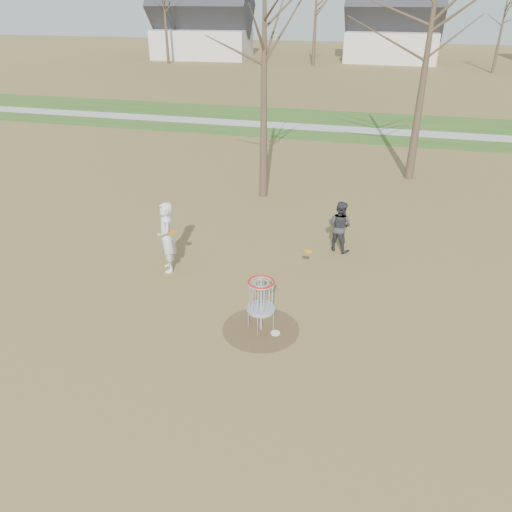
{
  "coord_description": "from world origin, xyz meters",
  "views": [
    {
      "loc": [
        2.24,
        -9.22,
        6.93
      ],
      "look_at": [
        -0.5,
        1.5,
        1.1
      ],
      "focal_mm": 35.0,
      "sensor_mm": 36.0,
      "label": 1
    }
  ],
  "objects_px": {
    "player_throwing": "(340,226)",
    "disc_golf_basket": "(261,296)",
    "player_standing": "(167,237)",
    "disc_grounded": "(275,333)"
  },
  "relations": [
    {
      "from": "player_standing",
      "to": "disc_grounded",
      "type": "xyz_separation_m",
      "value": [
        3.56,
        -2.21,
        -0.99
      ]
    },
    {
      "from": "disc_grounded",
      "to": "disc_golf_basket",
      "type": "distance_m",
      "value": 0.97
    },
    {
      "from": "player_throwing",
      "to": "disc_grounded",
      "type": "relative_size",
      "value": 7.12
    },
    {
      "from": "player_standing",
      "to": "disc_grounded",
      "type": "height_order",
      "value": "player_standing"
    },
    {
      "from": "disc_grounded",
      "to": "player_standing",
      "type": "bearing_deg",
      "value": 148.14
    },
    {
      "from": "player_standing",
      "to": "player_throwing",
      "type": "xyz_separation_m",
      "value": [
        4.49,
        2.43,
        -0.22
      ]
    },
    {
      "from": "player_standing",
      "to": "disc_grounded",
      "type": "relative_size",
      "value": 9.16
    },
    {
      "from": "player_standing",
      "to": "disc_golf_basket",
      "type": "distance_m",
      "value": 3.83
    },
    {
      "from": "player_throwing",
      "to": "disc_golf_basket",
      "type": "distance_m",
      "value": 4.74
    },
    {
      "from": "player_standing",
      "to": "disc_golf_basket",
      "type": "xyz_separation_m",
      "value": [
        3.19,
        -2.12,
        -0.09
      ]
    }
  ]
}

